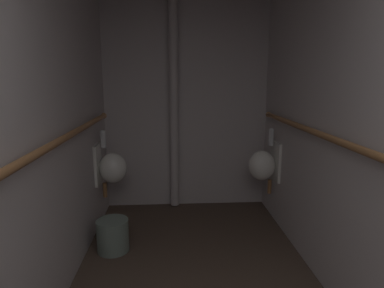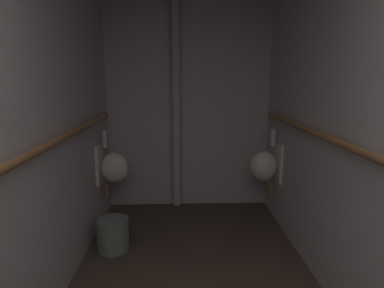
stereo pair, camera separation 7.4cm
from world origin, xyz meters
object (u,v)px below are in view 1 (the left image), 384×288
at_px(standpipe_back_wall, 174,106).
at_px(urinal_right_mid, 264,165).
at_px(waste_bin, 113,235).
at_px(urinal_left_mid, 111,167).

bearing_deg(standpipe_back_wall, urinal_right_mid, -24.18).
bearing_deg(urinal_right_mid, standpipe_back_wall, 155.82).
bearing_deg(standpipe_back_wall, waste_bin, -119.49).
xyz_separation_m(urinal_left_mid, standpipe_back_wall, (0.70, 0.46, 0.63)).
distance_m(urinal_left_mid, urinal_right_mid, 1.70).
bearing_deg(standpipe_back_wall, urinal_left_mid, -146.85).
relative_size(urinal_right_mid, standpipe_back_wall, 0.30).
height_order(urinal_right_mid, waste_bin, urinal_right_mid).
xyz_separation_m(urinal_right_mid, waste_bin, (-1.60, -0.61, -0.50)).
bearing_deg(urinal_left_mid, urinal_right_mid, 0.23).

